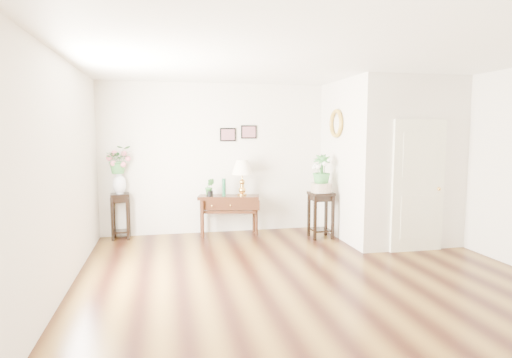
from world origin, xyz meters
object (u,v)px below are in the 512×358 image
object	(u,v)px
console_table	(229,215)
table_lamp	(242,176)
plant_stand_b	(321,215)
plant_stand_a	(121,216)

from	to	relation	value
console_table	table_lamp	bearing A→B (deg)	12.57
console_table	plant_stand_b	size ratio (longest dim) A/B	1.33
plant_stand_a	plant_stand_b	world-z (taller)	plant_stand_b
table_lamp	plant_stand_a	distance (m)	2.28
plant_stand_b	plant_stand_a	bearing A→B (deg)	169.12
table_lamp	plant_stand_b	size ratio (longest dim) A/B	0.80
table_lamp	plant_stand_a	xyz separation A→B (m)	(-2.18, 0.14, -0.68)
plant_stand_a	plant_stand_b	bearing A→B (deg)	-10.88
console_table	plant_stand_b	world-z (taller)	plant_stand_b
plant_stand_a	console_table	bearing A→B (deg)	-4.05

